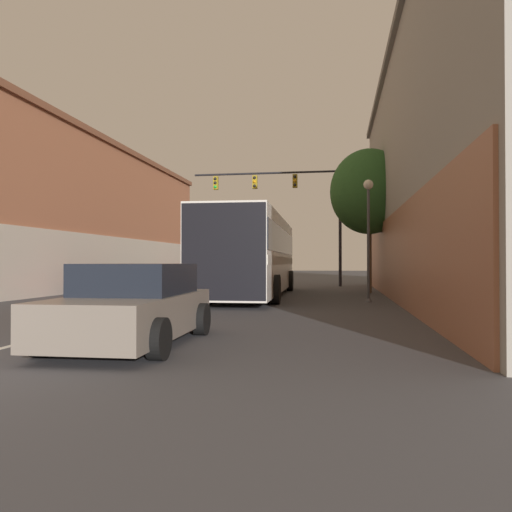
# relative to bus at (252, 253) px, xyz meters

# --- Properties ---
(lane_center_line) EXTENTS (0.14, 40.80, 0.01)m
(lane_center_line) POSITION_rel_bus_xyz_m (-1.94, -1.18, -1.82)
(lane_center_line) COLOR silver
(lane_center_line) RESTS_ON ground_plane
(building_left_brick) EXTENTS (7.77, 27.51, 7.99)m
(building_left_brick) POSITION_rel_bus_xyz_m (-12.13, 5.21, 2.29)
(building_left_brick) COLOR #A86647
(building_left_brick) RESTS_ON ground_plane
(bus) EXTENTS (3.21, 12.46, 3.23)m
(bus) POSITION_rel_bus_xyz_m (0.00, 0.00, 0.00)
(bus) COLOR silver
(bus) RESTS_ON ground_plane
(hatchback_foreground) EXTENTS (2.12, 4.11, 1.39)m
(hatchback_foreground) POSITION_rel_bus_xyz_m (0.02, -12.29, -1.16)
(hatchback_foreground) COLOR slate
(hatchback_foreground) RESTS_ON ground_plane
(parked_car_left_near) EXTENTS (2.58, 4.69, 1.48)m
(parked_car_left_near) POSITION_rel_bus_xyz_m (-6.33, 15.30, -1.11)
(parked_car_left_near) COLOR red
(parked_car_left_near) RESTS_ON ground_plane
(parked_car_left_mid) EXTENTS (2.56, 4.79, 1.34)m
(parked_car_left_mid) POSITION_rel_bus_xyz_m (-6.35, 1.01, -1.17)
(parked_car_left_mid) COLOR red
(parked_car_left_mid) RESTS_ON ground_plane
(traffic_signal_gantry) EXTENTS (8.93, 0.36, 7.09)m
(traffic_signal_gantry) POSITION_rel_bus_xyz_m (0.77, 9.21, 3.47)
(traffic_signal_gantry) COLOR black
(traffic_signal_gantry) RESTS_ON ground_plane
(street_lamp) EXTENTS (0.35, 0.35, 4.36)m
(street_lamp) POSITION_rel_bus_xyz_m (4.60, -2.36, 0.90)
(street_lamp) COLOR #47474C
(street_lamp) RESTS_ON ground_plane
(street_tree_near) EXTENTS (3.58, 3.22, 6.65)m
(street_tree_near) POSITION_rel_bus_xyz_m (4.95, 3.02, 2.85)
(street_tree_near) COLOR brown
(street_tree_near) RESTS_ON ground_plane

